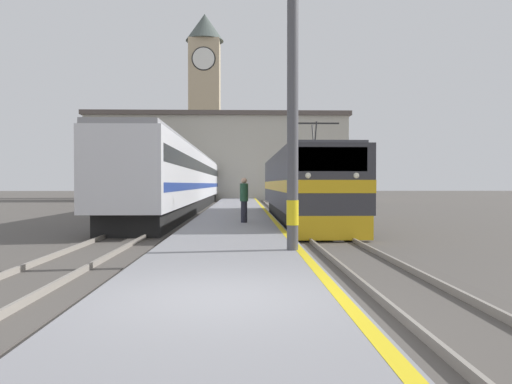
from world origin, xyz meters
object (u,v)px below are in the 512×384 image
Objects in this scene: clock_tower at (205,100)px; passenger_train at (192,180)px; locomotive_train at (302,187)px; catenary_mast at (295,68)px; person_on_platform at (244,199)px.

passenger_train is at bearing -87.86° from clock_tower.
catenary_mast is (-1.70, -12.51, 2.95)m from locomotive_train.
catenary_mast reaches higher than locomotive_train.
locomotive_train reaches higher than passenger_train.
locomotive_train is 4.93m from person_on_platform.
clock_tower is (-5.30, 49.51, 12.34)m from person_on_platform.
passenger_train is at bearing 100.31° from catenary_mast.
locomotive_train is 8.97× the size of person_on_platform.
passenger_train is 30.47m from clock_tower.
catenary_mast is at bearing -79.69° from passenger_train.
passenger_train is (-7.13, 17.32, 0.45)m from locomotive_train.
person_on_platform is at bearing -78.72° from passenger_train.
person_on_platform is at bearing -125.98° from locomotive_train.
locomotive_train is at bearing -79.81° from clock_tower.
passenger_train is at bearing 101.28° from person_on_platform.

